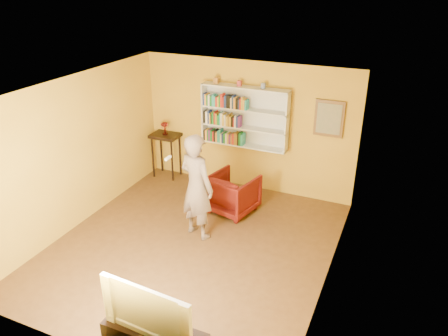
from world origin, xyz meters
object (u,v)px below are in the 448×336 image
(console_table, at_px, (166,142))
(armchair, at_px, (233,193))
(ruby_lustre, at_px, (165,126))
(bookshelf, at_px, (246,116))
(person, at_px, (197,187))
(television, at_px, (152,306))

(console_table, xyz_separation_m, armchair, (1.98, -0.87, -0.44))
(console_table, distance_m, ruby_lustre, 0.37)
(bookshelf, xyz_separation_m, armchair, (0.17, -1.03, -1.21))
(ruby_lustre, distance_m, person, 2.57)
(bookshelf, bearing_deg, ruby_lustre, -174.96)
(bookshelf, distance_m, television, 4.77)
(ruby_lustre, xyz_separation_m, television, (2.48, -4.50, -0.40))
(ruby_lustre, bearing_deg, person, -47.47)
(bookshelf, height_order, console_table, bookshelf)
(bookshelf, xyz_separation_m, ruby_lustre, (-1.81, -0.16, -0.40))
(ruby_lustre, relative_size, television, 0.23)
(bookshelf, xyz_separation_m, television, (0.68, -4.66, -0.79))
(console_table, bearing_deg, television, -61.10)
(console_table, xyz_separation_m, ruby_lustre, (0.00, -0.00, 0.37))
(armchair, bearing_deg, console_table, -10.78)
(person, bearing_deg, ruby_lustre, -29.10)
(console_table, height_order, armchair, console_table)
(ruby_lustre, height_order, armchair, ruby_lustre)
(bookshelf, relative_size, armchair, 2.14)
(ruby_lustre, bearing_deg, console_table, 99.46)
(ruby_lustre, xyz_separation_m, armchair, (1.98, -0.87, -0.81))
(armchair, bearing_deg, television, 110.99)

